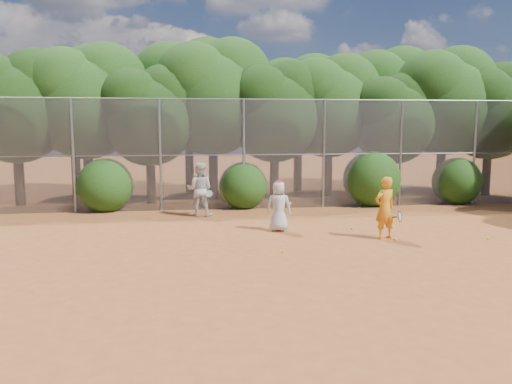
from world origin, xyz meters
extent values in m
plane|color=#974E22|center=(0.00, 0.00, 0.00)|extent=(80.00, 80.00, 0.00)
cylinder|color=gray|center=(-7.00, 6.00, 2.00)|extent=(0.09, 0.09, 4.00)
cylinder|color=gray|center=(-4.00, 6.00, 2.00)|extent=(0.09, 0.09, 4.00)
cylinder|color=gray|center=(-1.00, 6.00, 2.00)|extent=(0.09, 0.09, 4.00)
cylinder|color=gray|center=(2.00, 6.00, 2.00)|extent=(0.09, 0.09, 4.00)
cylinder|color=gray|center=(5.00, 6.00, 2.00)|extent=(0.09, 0.09, 4.00)
cylinder|color=gray|center=(8.00, 6.00, 2.00)|extent=(0.09, 0.09, 4.00)
cylinder|color=gray|center=(0.00, 6.00, 4.00)|extent=(20.00, 0.05, 0.05)
cylinder|color=gray|center=(0.00, 6.00, 2.00)|extent=(20.00, 0.04, 0.04)
cube|color=slate|center=(0.00, 6.00, 2.00)|extent=(20.00, 0.02, 4.00)
cylinder|color=black|center=(-9.50, 8.00, 1.19)|extent=(0.38, 0.38, 2.38)
sphere|color=black|center=(-9.50, 8.00, 3.52)|extent=(3.81, 3.81, 3.81)
sphere|color=black|center=(-8.74, 8.38, 4.47)|extent=(3.05, 3.05, 3.05)
cylinder|color=black|center=(-7.00, 8.50, 1.26)|extent=(0.38, 0.38, 2.52)
sphere|color=#1A3F0F|center=(-7.00, 8.50, 3.73)|extent=(4.03, 4.03, 4.03)
sphere|color=#1A3F0F|center=(-6.19, 8.90, 4.74)|extent=(3.23, 3.23, 3.23)
sphere|color=#1A3F0F|center=(-7.71, 8.20, 4.54)|extent=(3.02, 3.02, 3.02)
cylinder|color=black|center=(-4.50, 7.80, 1.08)|extent=(0.36, 0.36, 2.17)
sphere|color=black|center=(-4.50, 7.80, 3.21)|extent=(3.47, 3.47, 3.47)
sphere|color=black|center=(-3.81, 8.15, 4.08)|extent=(2.78, 2.78, 2.78)
sphere|color=black|center=(-5.11, 7.54, 3.91)|extent=(2.60, 2.60, 2.60)
cylinder|color=black|center=(-2.00, 8.80, 1.33)|extent=(0.39, 0.39, 2.66)
sphere|color=#1A3F0F|center=(-2.00, 8.80, 3.94)|extent=(4.26, 4.26, 4.26)
sphere|color=#1A3F0F|center=(-1.15, 9.23, 5.00)|extent=(3.40, 3.40, 3.40)
sphere|color=#1A3F0F|center=(-2.74, 8.48, 4.79)|extent=(3.19, 3.19, 3.19)
cylinder|color=black|center=(0.50, 8.20, 1.14)|extent=(0.37, 0.37, 2.27)
sphere|color=black|center=(0.50, 8.20, 3.37)|extent=(3.64, 3.64, 3.64)
sphere|color=black|center=(1.23, 8.56, 4.28)|extent=(2.91, 2.91, 2.91)
sphere|color=black|center=(-0.14, 7.93, 4.10)|extent=(2.73, 2.73, 2.73)
cylinder|color=black|center=(3.00, 9.00, 1.22)|extent=(0.38, 0.38, 2.45)
sphere|color=#1A3F0F|center=(3.00, 9.00, 3.63)|extent=(3.92, 3.92, 3.92)
sphere|color=#1A3F0F|center=(3.78, 9.39, 4.61)|extent=(3.14, 3.14, 3.14)
sphere|color=#1A3F0F|center=(2.31, 8.71, 4.41)|extent=(2.94, 2.94, 2.94)
cylinder|color=black|center=(5.50, 8.00, 1.05)|extent=(0.36, 0.36, 2.10)
sphere|color=black|center=(5.50, 8.00, 3.11)|extent=(3.36, 3.36, 3.36)
sphere|color=black|center=(6.17, 8.34, 3.95)|extent=(2.69, 2.69, 2.69)
sphere|color=black|center=(4.91, 7.75, 3.78)|extent=(2.52, 2.52, 2.52)
cylinder|color=black|center=(8.00, 8.60, 1.29)|extent=(0.39, 0.39, 2.59)
sphere|color=#1A3F0F|center=(8.00, 8.60, 3.83)|extent=(4.14, 4.14, 4.14)
sphere|color=#1A3F0F|center=(8.83, 9.01, 4.87)|extent=(3.32, 3.32, 3.32)
sphere|color=#1A3F0F|center=(7.27, 8.29, 4.66)|extent=(3.11, 3.11, 3.11)
cylinder|color=black|center=(10.00, 8.30, 1.15)|extent=(0.37, 0.37, 2.31)
sphere|color=black|center=(10.00, 8.30, 3.42)|extent=(3.70, 3.70, 3.70)
sphere|color=black|center=(10.74, 8.67, 4.34)|extent=(2.96, 2.96, 2.96)
sphere|color=black|center=(9.35, 8.02, 4.16)|extent=(2.77, 2.77, 2.77)
cylinder|color=black|center=(-8.00, 10.80, 1.31)|extent=(0.39, 0.39, 2.62)
sphere|color=#1A3F0F|center=(-8.00, 10.80, 3.88)|extent=(4.20, 4.20, 4.20)
sphere|color=#1A3F0F|center=(-7.16, 11.22, 4.94)|extent=(3.36, 3.36, 3.36)
sphere|color=#1A3F0F|center=(-8.73, 10.49, 4.72)|extent=(3.15, 3.15, 3.15)
cylinder|color=black|center=(-3.00, 11.00, 1.40)|extent=(0.40, 0.40, 2.80)
sphere|color=#1A3F0F|center=(-3.00, 11.00, 4.14)|extent=(4.48, 4.48, 4.48)
sphere|color=#1A3F0F|center=(-2.10, 11.45, 5.26)|extent=(3.58, 3.58, 3.58)
sphere|color=#1A3F0F|center=(-3.78, 10.66, 5.04)|extent=(3.36, 3.36, 3.36)
cylinder|color=black|center=(2.00, 10.60, 1.26)|extent=(0.38, 0.38, 2.52)
sphere|color=#1A3F0F|center=(2.00, 10.60, 3.73)|extent=(4.03, 4.03, 4.03)
sphere|color=#1A3F0F|center=(2.81, 11.00, 4.74)|extent=(3.23, 3.23, 3.23)
sphere|color=#1A3F0F|center=(1.29, 10.30, 4.54)|extent=(3.02, 3.02, 3.02)
cylinder|color=black|center=(6.50, 11.20, 1.36)|extent=(0.40, 0.40, 2.73)
sphere|color=#1A3F0F|center=(6.50, 11.20, 4.04)|extent=(4.37, 4.37, 4.37)
sphere|color=#1A3F0F|center=(7.37, 11.64, 5.13)|extent=(3.49, 3.49, 3.49)
sphere|color=#1A3F0F|center=(5.74, 10.87, 4.91)|extent=(3.28, 3.28, 3.28)
sphere|color=#1A3F0F|center=(-6.00, 6.30, 1.00)|extent=(2.00, 2.00, 2.00)
sphere|color=#1A3F0F|center=(-1.00, 6.30, 0.90)|extent=(1.80, 1.80, 1.80)
sphere|color=#1A3F0F|center=(4.00, 6.30, 1.10)|extent=(2.20, 2.20, 2.20)
sphere|color=#1A3F0F|center=(7.50, 6.30, 0.95)|extent=(1.90, 1.90, 1.90)
imported|color=orange|center=(2.28, 0.65, 0.85)|extent=(0.72, 0.57, 1.71)
torus|color=black|center=(2.63, 0.45, 0.65)|extent=(0.26, 0.29, 0.30)
cylinder|color=black|center=(2.47, 0.59, 0.61)|extent=(0.24, 0.21, 0.09)
imported|color=silver|center=(-0.39, 2.02, 0.74)|extent=(0.81, 0.63, 1.47)
ellipsoid|color=red|center=(-0.39, 2.02, 1.43)|extent=(0.22, 0.22, 0.13)
sphere|color=#C6EE2B|center=(-0.09, 1.82, 0.85)|extent=(0.07, 0.07, 0.07)
imported|color=silver|center=(-2.64, 4.76, 0.91)|extent=(1.02, 0.88, 1.82)
torus|color=black|center=(-2.34, 4.46, 0.80)|extent=(0.33, 0.25, 0.26)
cylinder|color=black|center=(-2.31, 4.64, 0.67)|extent=(0.07, 0.25, 0.19)
sphere|color=#C6EE2B|center=(3.10, 1.98, 0.03)|extent=(0.07, 0.07, 0.07)
sphere|color=#C6EE2B|center=(1.80, 1.94, 0.03)|extent=(0.07, 0.07, 0.07)
sphere|color=#C6EE2B|center=(2.51, 0.42, 0.03)|extent=(0.07, 0.07, 0.07)
sphere|color=#C6EE2B|center=(5.08, 0.25, 0.03)|extent=(0.07, 0.07, 0.07)
sphere|color=#C6EE2B|center=(-0.73, -0.44, 0.03)|extent=(0.07, 0.07, 0.07)
sphere|color=#C6EE2B|center=(2.95, 4.68, 0.03)|extent=(0.07, 0.07, 0.07)
camera|label=1|loc=(-2.88, -12.11, 3.10)|focal=35.00mm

